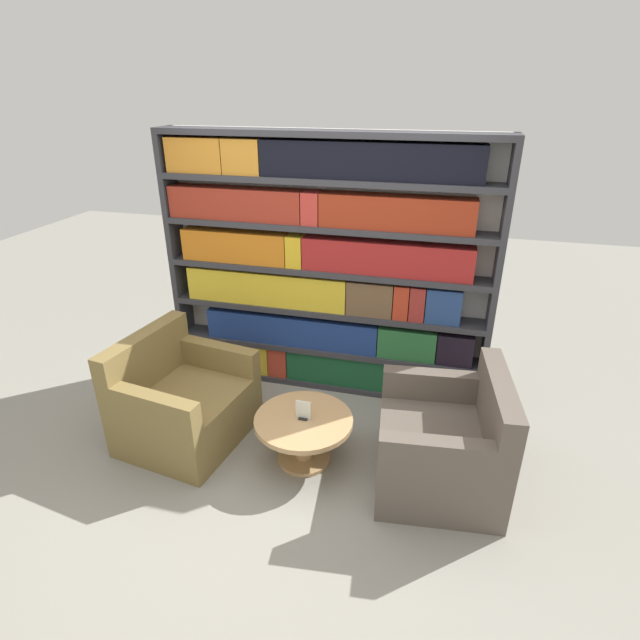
% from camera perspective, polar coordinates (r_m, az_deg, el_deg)
% --- Properties ---
extents(ground_plane, '(14.00, 14.00, 0.00)m').
position_cam_1_polar(ground_plane, '(3.89, -4.22, -16.78)').
color(ground_plane, gray).
extents(bookshelf, '(2.88, 0.30, 2.29)m').
position_cam_1_polar(bookshelf, '(4.39, 0.42, 5.63)').
color(bookshelf, silver).
rests_on(bookshelf, ground_plane).
extents(armchair_left, '(0.97, 1.04, 0.86)m').
position_cam_1_polar(armchair_left, '(4.17, -15.42, -9.21)').
color(armchair_left, olive).
rests_on(armchair_left, ground_plane).
extents(armchair_right, '(0.93, 1.01, 0.86)m').
position_cam_1_polar(armchair_right, '(3.72, 14.02, -13.79)').
color(armchair_right, brown).
rests_on(armchair_right, ground_plane).
extents(coffee_table, '(0.73, 0.73, 0.38)m').
position_cam_1_polar(coffee_table, '(3.80, -1.88, -12.47)').
color(coffee_table, tan).
rests_on(coffee_table, ground_plane).
extents(table_sign, '(0.11, 0.06, 0.15)m').
position_cam_1_polar(table_sign, '(3.70, -1.91, -10.38)').
color(table_sign, black).
rests_on(table_sign, coffee_table).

